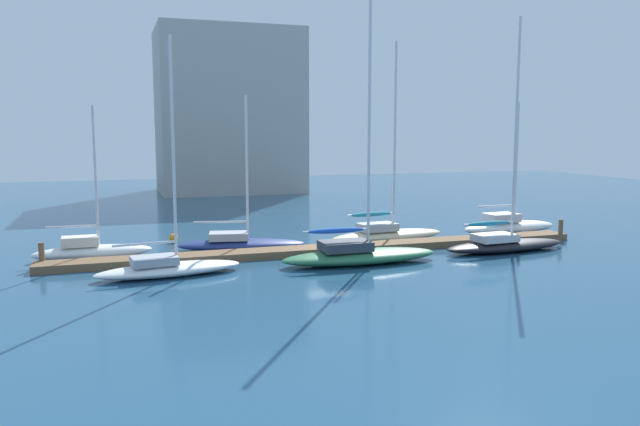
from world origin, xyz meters
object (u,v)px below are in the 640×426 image
sailboat_4 (387,232)px  sailboat_6 (509,225)px  mooring_buoy_orange (174,238)px  sailboat_1 (168,266)px  sailboat_0 (91,250)px  sailboat_3 (358,253)px  sailboat_5 (504,242)px  sailboat_2 (240,242)px  harbor_building_distant (229,112)px

sailboat_4 → sailboat_6: (8.94, 0.14, -0.01)m
sailboat_6 → mooring_buoy_orange: bearing=166.8°
sailboat_1 → mooring_buoy_orange: (1.10, 9.00, -0.20)m
sailboat_0 → sailboat_1: bearing=-57.0°
sailboat_6 → mooring_buoy_orange: (-21.49, 3.59, -0.27)m
sailboat_3 → sailboat_5: 9.13m
sailboat_3 → sailboat_5: (9.12, 0.50, -0.03)m
sailboat_0 → sailboat_3: sailboat_3 is taller
sailboat_1 → sailboat_3: (9.54, -0.27, 0.10)m
sailboat_4 → sailboat_6: bearing=-4.5°
sailboat_3 → sailboat_2: bearing=132.5°
sailboat_1 → sailboat_6: size_ratio=1.28×
sailboat_3 → mooring_buoy_orange: 12.54m
sailboat_0 → sailboat_4: 17.16m
sailboat_1 → sailboat_2: bearing=42.3°
sailboat_0 → sailboat_1: sailboat_1 is taller
sailboat_4 → sailboat_5: (5.02, -5.04, -0.02)m
sailboat_0 → sailboat_5: 22.72m
sailboat_0 → sailboat_6: (26.11, 0.23, 0.03)m
mooring_buoy_orange → harbor_building_distant: 34.49m
sailboat_2 → mooring_buoy_orange: (-3.39, 3.71, -0.16)m
sailboat_5 → sailboat_4: bearing=131.2°
sailboat_1 → sailboat_2: size_ratio=1.26×
sailboat_2 → harbor_building_distant: (5.89, 35.78, 8.52)m
sailboat_2 → mooring_buoy_orange: sailboat_2 is taller
sailboat_3 → sailboat_5: bearing=3.3°
sailboat_6 → sailboat_0: bearing=176.8°
mooring_buoy_orange → harbor_building_distant: harbor_building_distant is taller
sailboat_0 → sailboat_2: (8.00, 0.11, -0.08)m
harbor_building_distant → sailboat_0: bearing=-111.2°
sailboat_2 → sailboat_4: bearing=11.2°
sailboat_2 → sailboat_6: size_ratio=1.01×
sailboat_2 → mooring_buoy_orange: bearing=143.7°
sailboat_4 → harbor_building_distant: size_ratio=0.68×
sailboat_2 → harbor_building_distant: 37.25m
sailboat_0 → mooring_buoy_orange: 6.00m
sailboat_2 → sailboat_6: 18.10m
sailboat_3 → sailboat_6: 14.23m
sailboat_0 → sailboat_5: bearing=-13.7°
sailboat_3 → sailboat_6: sailboat_3 is taller
sailboat_4 → sailboat_0: bearing=174.9°
sailboat_0 → sailboat_3: (13.06, -5.45, 0.05)m
sailboat_0 → sailboat_4: (17.16, 0.09, 0.04)m
harbor_building_distant → sailboat_1: bearing=-104.2°
sailboat_6 → sailboat_1: bearing=-170.3°
sailboat_4 → sailboat_5: sailboat_5 is taller
sailboat_4 → sailboat_1: bearing=-164.3°
sailboat_2 → sailboat_1: bearing=-119.0°
sailboat_2 → sailboat_6: (18.10, 0.13, 0.11)m
sailboat_2 → sailboat_5: (14.18, -5.05, 0.10)m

